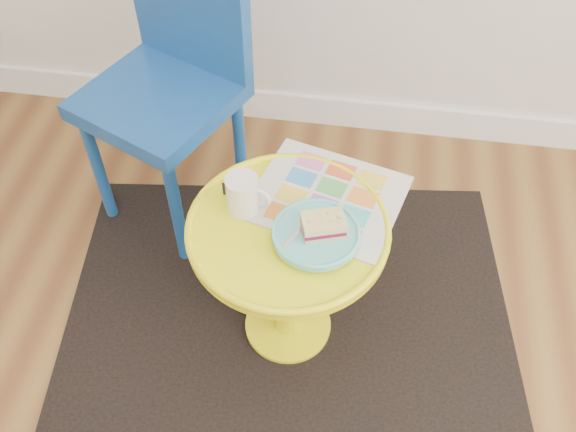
# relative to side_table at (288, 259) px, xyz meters

# --- Properties ---
(rug) EXTENTS (1.43, 1.25, 0.01)m
(rug) POSITION_rel_side_table_xyz_m (0.00, -0.00, -0.33)
(rug) COLOR black
(rug) RESTS_ON ground
(side_table) EXTENTS (0.49, 0.49, 0.46)m
(side_table) POSITION_rel_side_table_xyz_m (0.00, 0.00, 0.00)
(side_table) COLOR yellow
(side_table) RESTS_ON ground
(chair) EXTENTS (0.52, 0.52, 0.89)m
(chair) POSITION_rel_side_table_xyz_m (-0.41, 0.48, 0.18)
(chair) COLOR #164994
(chair) RESTS_ON ground
(newspaper) EXTENTS (0.42, 0.38, 0.01)m
(newspaper) POSITION_rel_side_table_xyz_m (0.08, 0.11, 0.13)
(newspaper) COLOR silver
(newspaper) RESTS_ON side_table
(mug) EXTENTS (0.11, 0.08, 0.10)m
(mug) POSITION_rel_side_table_xyz_m (-0.11, 0.04, 0.19)
(mug) COLOR white
(mug) RESTS_ON side_table
(plate) EXTENTS (0.21, 0.21, 0.02)m
(plate) POSITION_rel_side_table_xyz_m (0.07, -0.03, 0.15)
(plate) COLOR #62D0CF
(plate) RESTS_ON newspaper
(cake_slice) EXTENTS (0.11, 0.09, 0.04)m
(cake_slice) POSITION_rel_side_table_xyz_m (0.09, -0.02, 0.18)
(cake_slice) COLOR #D3BC8C
(cake_slice) RESTS_ON plate
(fork) EXTENTS (0.08, 0.13, 0.00)m
(fork) POSITION_rel_side_table_xyz_m (0.03, -0.03, 0.16)
(fork) COLOR silver
(fork) RESTS_ON plate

